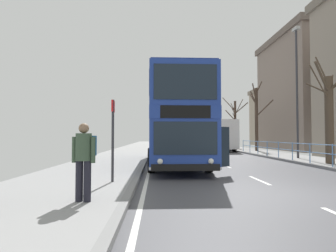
% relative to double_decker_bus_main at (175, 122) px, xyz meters
% --- Properties ---
extents(ground, '(15.80, 140.00, 0.20)m').
position_rel_double_decker_bus_main_xyz_m(ground, '(1.90, -7.96, -2.26)').
color(ground, '#48484D').
extents(double_decker_bus_main, '(3.33, 10.76, 4.40)m').
position_rel_double_decker_bus_main_xyz_m(double_decker_bus_main, '(0.00, 0.00, 0.00)').
color(double_decker_bus_main, navy).
rests_on(double_decker_bus_main, ground).
extents(background_bus_far_lane, '(2.78, 10.38, 3.17)m').
position_rel_double_decker_bus_main_xyz_m(background_bus_far_lane, '(5.62, 16.17, -0.57)').
color(background_bus_far_lane, white).
rests_on(background_bus_far_lane, ground).
extents(pedestrian_railing_far_kerb, '(0.05, 21.18, 1.05)m').
position_rel_double_decker_bus_main_xyz_m(pedestrian_railing_far_kerb, '(7.07, 0.34, -1.46)').
color(pedestrian_railing_far_kerb, '#598CC6').
rests_on(pedestrian_railing_far_kerb, ground).
extents(pedestrian_with_backpack, '(0.55, 0.58, 1.69)m').
position_rel_double_decker_bus_main_xyz_m(pedestrian_with_backpack, '(-2.55, -8.96, -1.17)').
color(pedestrian_with_backpack, black).
rests_on(pedestrian_with_backpack, ground).
extents(bus_stop_sign_near, '(0.08, 0.44, 2.55)m').
position_rel_double_decker_bus_main_xyz_m(bus_stop_sign_near, '(-2.35, -6.35, -0.59)').
color(bus_stop_sign_near, '#2D2D33').
rests_on(bus_stop_sign_near, ground).
extents(street_lamp_far_side, '(0.28, 0.60, 8.57)m').
position_rel_double_decker_bus_main_xyz_m(street_lamp_far_side, '(8.15, 2.76, 2.74)').
color(street_lamp_far_side, '#38383D').
rests_on(street_lamp_far_side, ground).
extents(bare_tree_far_00, '(2.24, 2.65, 6.70)m').
position_rel_double_decker_bus_main_xyz_m(bare_tree_far_00, '(8.77, 12.01, 1.27)').
color(bare_tree_far_00, '#423328').
rests_on(bare_tree_far_00, ground).
extents(bare_tree_far_01, '(2.44, 3.16, 5.91)m').
position_rel_double_decker_bus_main_xyz_m(bare_tree_far_01, '(7.92, -0.99, 0.35)').
color(bare_tree_far_01, '#4C3D2D').
rests_on(bare_tree_far_01, ground).
extents(bare_tree_far_02, '(3.32, 1.97, 6.22)m').
position_rel_double_decker_bus_main_xyz_m(bare_tree_far_02, '(8.73, 19.49, 1.09)').
color(bare_tree_far_02, '#423328').
rests_on(bare_tree_far_02, ground).
extents(background_building_00, '(9.78, 15.50, 9.80)m').
position_rel_double_decker_bus_main_xyz_m(background_building_00, '(20.72, 28.64, 2.62)').
color(background_building_00, gray).
rests_on(background_building_00, ground).
extents(background_building_02, '(13.13, 12.26, 13.12)m').
position_rel_double_decker_bus_main_xyz_m(background_building_02, '(18.87, 16.20, 4.28)').
color(background_building_02, slate).
rests_on(background_building_02, ground).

